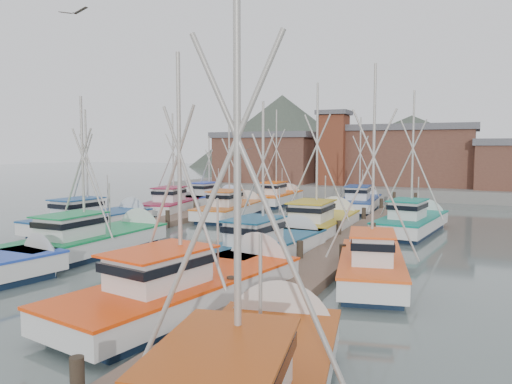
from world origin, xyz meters
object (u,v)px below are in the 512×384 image
at_px(boat_8, 233,209).
at_px(boat_12, 279,197).
at_px(lookout_tower, 334,147).
at_px(boat_1, 197,286).
at_px(boat_4, 96,240).

bearing_deg(boat_8, boat_12, 85.91).
height_order(boat_8, boat_12, boat_12).
height_order(lookout_tower, boat_12, lookout_tower).
relative_size(boat_1, boat_12, 1.09).
xyz_separation_m(boat_1, boat_8, (-8.82, 20.30, -0.00)).
xyz_separation_m(boat_1, boat_4, (-9.23, 5.30, -0.00)).
height_order(lookout_tower, boat_1, lookout_tower).
bearing_deg(boat_8, boat_4, -96.21).
distance_m(boat_1, boat_8, 22.13).
relative_size(boat_1, boat_4, 1.08).
distance_m(boat_4, boat_8, 15.00).
bearing_deg(boat_12, boat_4, -92.61).
bearing_deg(lookout_tower, boat_8, -95.83).
bearing_deg(boat_8, boat_1, -71.14).
xyz_separation_m(boat_4, boat_8, (0.41, 14.99, -0.00)).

